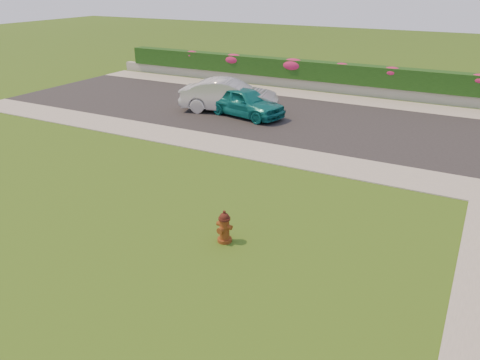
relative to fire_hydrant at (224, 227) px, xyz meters
The scene contains 15 objects.
ground 2.55m from the fire_hydrant, 103.52° to the right, with size 120.00×120.00×0.00m, color black.
street_far 12.84m from the fire_hydrant, 115.82° to the left, with size 26.00×8.00×0.04m, color black.
sidewalk_far 9.30m from the fire_hydrant, 135.16° to the left, with size 24.00×2.00×0.04m, color gray.
sidewalk_beyond 16.63m from the fire_hydrant, 95.48° to the left, with size 34.00×2.00×0.04m, color gray.
retaining_wall 18.12m from the fire_hydrant, 95.03° to the left, with size 34.00×0.40×0.60m, color gray.
hedge 18.24m from the fire_hydrant, 95.00° to the left, with size 32.00×0.90×1.10m, color black.
fire_hydrant is the anchor object (origin of this frame).
sedan_teal 11.87m from the fire_hydrant, 115.04° to the left, with size 1.66×4.13×1.41m, color #0D6769.
sedan_silver 12.74m from the fire_hydrant, 118.78° to the left, with size 1.69×4.84×1.59m, color #AEB2B6.
flower_clump_a 22.21m from the fire_hydrant, 125.52° to the left, with size 1.11×0.71×0.56m, color #BD2059.
flower_clump_b 20.50m from the fire_hydrant, 118.14° to the left, with size 1.39×0.89×0.69m, color #BD2059.
flower_clump_c 18.90m from the fire_hydrant, 106.96° to the left, with size 1.52×0.97×0.76m, color #BD2059.
flower_clump_d 18.25m from the fire_hydrant, 97.78° to the left, with size 1.04×0.67×0.52m, color #BD2059.
flower_clump_e 18.09m from the fire_hydrant, 88.78° to the left, with size 1.18×0.76×0.59m, color #BD2059.
flower_clump_f 18.72m from the fire_hydrant, 75.03° to the left, with size 1.19×0.76×0.59m, color #BD2059.
Camera 1 is at (5.89, -6.61, 6.27)m, focal length 35.00 mm.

